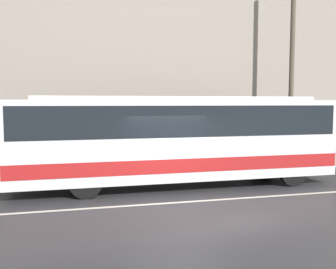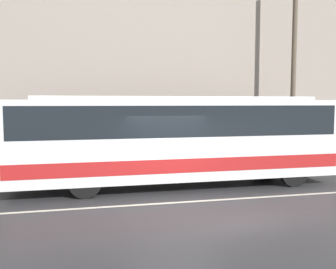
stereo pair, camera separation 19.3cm
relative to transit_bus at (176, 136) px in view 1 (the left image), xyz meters
The scene contains 7 objects.
ground_plane 2.92m from the transit_bus, 105.66° to the right, with size 60.00×60.00×0.00m, color #2D2D30.
sidewalk 3.54m from the transit_bus, 101.63° to the left, with size 60.00×2.58×0.17m.
building_facade 5.98m from the transit_bus, 97.97° to the left, with size 60.00×0.35×11.75m.
lane_stripe 2.91m from the transit_bus, 105.66° to the right, with size 54.00×0.14×0.01m.
transit_bus is the anchor object (origin of this frame).
utility_pole_near 7.17m from the transit_bus, 22.60° to the left, with size 0.22×0.22×9.00m.
pedestrian_waiting 5.14m from the transit_bus, 151.04° to the left, with size 0.36×0.36×1.54m.
Camera 1 is at (-2.82, -10.31, 2.91)m, focal length 40.00 mm.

